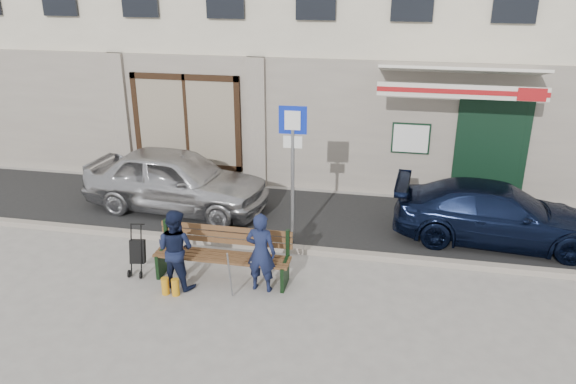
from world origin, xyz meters
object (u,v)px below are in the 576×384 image
(car_silver, at_px, (176,180))
(stroller, at_px, (137,253))
(parking_sign, at_px, (293,154))
(car_navy, at_px, (497,214))
(woman, at_px, (176,249))
(man, at_px, (261,252))
(bench, at_px, (220,256))

(car_silver, distance_m, stroller, 2.94)
(parking_sign, bearing_deg, car_navy, 11.81)
(car_silver, xyz_separation_m, woman, (1.26, -3.16, -0.00))
(parking_sign, distance_m, woman, 2.78)
(car_navy, distance_m, man, 4.98)
(car_silver, xyz_separation_m, man, (2.71, -3.01, -0.00))
(car_silver, height_order, car_navy, car_silver)
(car_silver, xyz_separation_m, car_navy, (6.87, -0.27, -0.12))
(car_silver, bearing_deg, parking_sign, -107.87)
(car_navy, bearing_deg, stroller, 115.64)
(car_silver, distance_m, parking_sign, 3.39)
(car_silver, relative_size, woman, 2.95)
(woman, bearing_deg, man, -160.10)
(parking_sign, bearing_deg, man, -99.11)
(car_navy, bearing_deg, woman, 120.75)
(car_navy, bearing_deg, man, 126.84)
(car_silver, height_order, bench, car_silver)
(man, relative_size, stroller, 1.54)
(car_silver, distance_m, car_navy, 6.87)
(car_navy, distance_m, parking_sign, 4.28)
(car_navy, height_order, bench, car_navy)
(car_navy, bearing_deg, car_silver, 91.22)
(car_silver, height_order, woman, car_silver)
(car_navy, relative_size, parking_sign, 1.44)
(bench, height_order, stroller, bench)
(woman, height_order, stroller, woman)
(man, bearing_deg, bench, -9.52)
(parking_sign, height_order, man, parking_sign)
(car_silver, xyz_separation_m, bench, (1.92, -2.80, -0.25))
(bench, xyz_separation_m, man, (0.80, -0.20, 0.25))
(man, bearing_deg, woman, 10.74)
(car_navy, relative_size, man, 2.86)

